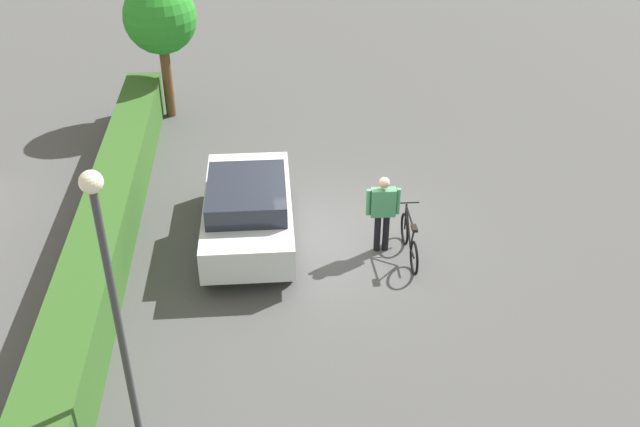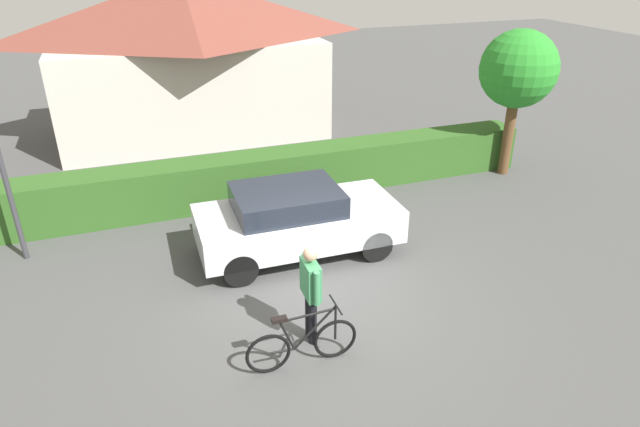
% 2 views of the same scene
% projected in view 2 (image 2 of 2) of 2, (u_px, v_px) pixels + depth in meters
% --- Properties ---
extents(ground_plane, '(60.00, 60.00, 0.00)m').
position_uv_depth(ground_plane, '(318.00, 304.00, 9.48)').
color(ground_plane, '#484848').
extents(hedge_row, '(14.23, 0.90, 1.12)m').
position_uv_depth(hedge_row, '(253.00, 178.00, 13.07)').
color(hedge_row, '#2E581F').
rests_on(hedge_row, ground).
extents(house_distant, '(8.21, 4.70, 4.72)m').
position_uv_depth(house_distant, '(188.00, 56.00, 16.96)').
color(house_distant, beige).
rests_on(house_distant, ground).
extents(parked_car_near, '(3.94, 1.81, 1.41)m').
position_uv_depth(parked_car_near, '(296.00, 219.00, 10.71)').
color(parked_car_near, silver).
rests_on(parked_car_near, ground).
extents(bicycle, '(1.68, 0.50, 0.96)m').
position_uv_depth(bicycle, '(302.00, 344.00, 7.97)').
color(bicycle, black).
rests_on(bicycle, ground).
extents(person_rider, '(0.22, 0.67, 1.65)m').
position_uv_depth(person_rider, '(311.00, 287.00, 8.22)').
color(person_rider, black).
rests_on(person_rider, ground).
extents(tree_kerbside, '(1.92, 1.92, 3.72)m').
position_uv_depth(tree_kerbside, '(518.00, 70.00, 13.60)').
color(tree_kerbside, brown).
rests_on(tree_kerbside, ground).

